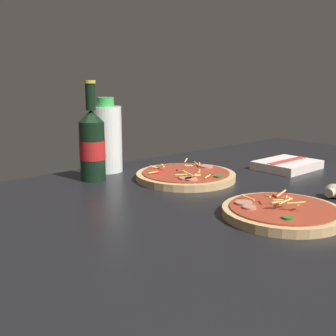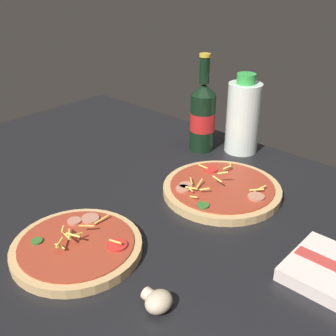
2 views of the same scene
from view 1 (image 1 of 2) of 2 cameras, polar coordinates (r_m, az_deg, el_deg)
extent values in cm
cube|color=black|center=(102.41, 9.84, -3.52)|extent=(160.00, 90.00, 2.50)
cylinder|color=tan|center=(83.71, 15.24, -5.87)|extent=(23.03, 23.03, 1.73)
cylinder|color=#9E3823|center=(83.41, 15.28, -5.21)|extent=(20.27, 20.27, 0.30)
cylinder|color=#B7755B|center=(81.02, 10.96, -5.25)|extent=(2.60, 2.60, 0.40)
cylinder|color=#B7755B|center=(83.65, 10.21, -4.66)|extent=(3.42, 3.42, 0.40)
cylinder|color=#336628|center=(76.75, 15.93, -6.50)|extent=(2.01, 2.01, 0.40)
cylinder|color=red|center=(90.34, 15.19, -3.63)|extent=(3.55, 3.55, 0.40)
cylinder|color=#EFCC56|center=(81.42, 17.27, -4.84)|extent=(1.86, 1.09, 0.91)
cylinder|color=#EFCC56|center=(80.27, 14.71, -4.23)|extent=(1.57, 1.55, 0.43)
cylinder|color=#EFCC56|center=(82.90, 15.37, -3.96)|extent=(0.39, 2.85, 1.13)
cylinder|color=#EFCC56|center=(89.85, 15.08, -3.35)|extent=(3.16, 0.37, 1.16)
cylinder|color=#EFCC56|center=(81.58, 14.65, -4.48)|extent=(2.34, 1.64, 0.70)
cylinder|color=#EFCC56|center=(82.66, 15.74, -3.83)|extent=(2.43, 1.48, 0.66)
cylinder|color=#EFCC56|center=(85.83, 10.74, -3.97)|extent=(0.43, 3.33, 0.63)
cylinder|color=#EFCC56|center=(83.86, 13.32, -3.74)|extent=(1.73, 2.51, 0.92)
cylinder|color=#EFCC56|center=(81.57, 15.64, -4.35)|extent=(3.13, 1.22, 0.99)
cylinder|color=#EFCC56|center=(81.08, 17.00, -4.54)|extent=(2.33, 2.78, 0.83)
cylinder|color=tan|center=(109.76, 2.42, -1.13)|extent=(25.82, 25.82, 1.78)
cylinder|color=#9E3823|center=(109.52, 2.43, -0.60)|extent=(22.72, 22.72, 0.30)
cylinder|color=#336628|center=(104.51, 6.97, -1.11)|extent=(2.50, 2.50, 0.40)
cylinder|color=#B7755B|center=(101.74, 2.34, -1.40)|extent=(3.03, 3.03, 0.40)
cylinder|color=red|center=(108.34, -1.39, -0.54)|extent=(3.23, 3.23, 0.40)
cylinder|color=#B7755B|center=(115.51, 5.23, 0.21)|extent=(3.51, 3.51, 0.40)
cylinder|color=#B7755B|center=(100.94, 3.17, -1.52)|extent=(3.12, 3.12, 0.40)
cylinder|color=#EFCC56|center=(111.84, -0.88, 0.19)|extent=(0.57, 2.58, 0.71)
cylinder|color=#EFCC56|center=(106.76, -2.04, -0.60)|extent=(2.86, 0.60, 0.45)
cylinder|color=#EFCC56|center=(107.81, 2.82, 0.33)|extent=(2.78, 0.76, 0.73)
cylinder|color=#EFCC56|center=(115.87, 4.28, 0.54)|extent=(2.39, 2.44, 0.51)
cylinder|color=#EFCC56|center=(111.58, -0.72, 0.33)|extent=(1.22, 2.00, 0.74)
cylinder|color=#EFCC56|center=(108.86, 2.44, 1.04)|extent=(2.09, 1.51, 0.89)
cylinder|color=#EFCC56|center=(102.81, 5.38, -1.15)|extent=(1.90, 0.41, 0.90)
cylinder|color=#EFCC56|center=(102.20, 3.84, -1.04)|extent=(2.24, 1.23, 0.48)
cylinder|color=#EFCC56|center=(102.44, 3.75, -0.91)|extent=(2.30, 1.76, 0.68)
cylinder|color=#EFCC56|center=(102.82, 1.81, -0.92)|extent=(2.37, 2.29, 0.54)
cylinder|color=#EFCC56|center=(116.77, 3.93, 0.56)|extent=(1.34, 3.08, 0.97)
cylinder|color=#EFCC56|center=(104.40, 2.65, -0.67)|extent=(1.04, 2.81, 1.19)
cylinder|color=#EFCC56|center=(113.23, -1.84, 0.13)|extent=(1.92, 2.09, 0.81)
cylinder|color=#EFCC56|center=(105.03, 4.24, -0.50)|extent=(1.90, 1.58, 0.81)
cylinder|color=black|center=(109.97, -10.20, 2.26)|extent=(6.56, 6.56, 15.11)
cone|color=black|center=(108.80, -10.38, 6.95)|extent=(6.56, 6.56, 2.96)
cylinder|color=black|center=(108.47, -10.48, 9.46)|extent=(2.49, 2.49, 6.59)
cylinder|color=gold|center=(108.37, -10.55, 11.41)|extent=(2.86, 2.86, 0.80)
cylinder|color=red|center=(109.92, -10.20, 2.41)|extent=(6.62, 6.62, 4.84)
cylinder|color=silver|center=(119.29, -8.33, 3.87)|extent=(8.64, 8.64, 18.29)
cylinder|color=green|center=(118.24, -8.49, 8.86)|extent=(4.75, 4.75, 2.49)
cylinder|color=beige|center=(98.68, 21.20, -3.10)|extent=(2.01, 2.01, 2.01)
ellipsoid|color=#C6B293|center=(100.23, 21.69, -2.91)|extent=(3.80, 4.47, 3.13)
cube|color=beige|center=(127.09, 15.84, 0.41)|extent=(17.52, 13.77, 2.40)
cube|color=#B73833|center=(126.84, 15.87, 0.97)|extent=(16.54, 2.61, 0.16)
camera|label=2|loc=(1.21, 46.15, 18.57)|focal=45.00mm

